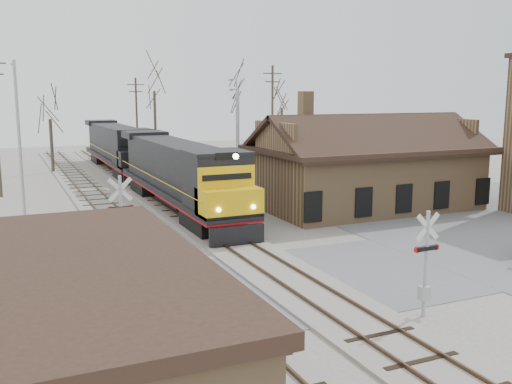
% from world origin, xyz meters
% --- Properties ---
extents(ground, '(140.00, 140.00, 0.00)m').
position_xyz_m(ground, '(0.00, 0.00, 0.00)').
color(ground, '#A5A095').
rests_on(ground, ground).
extents(road, '(60.00, 9.00, 0.03)m').
position_xyz_m(road, '(0.00, 0.00, 0.01)').
color(road, slate).
rests_on(road, ground).
extents(track_main, '(3.40, 90.00, 0.24)m').
position_xyz_m(track_main, '(0.00, 15.00, 0.07)').
color(track_main, '#A5A095').
rests_on(track_main, ground).
extents(track_siding, '(3.40, 90.00, 0.24)m').
position_xyz_m(track_siding, '(-4.50, 15.00, 0.07)').
color(track_siding, '#A5A095').
rests_on(track_siding, ground).
extents(depot, '(15.20, 9.31, 7.90)m').
position_xyz_m(depot, '(11.99, 12.00, 2.41)').
color(depot, '#9D7851').
rests_on(depot, ground).
extents(locomotive_lead, '(3.19, 21.34, 4.74)m').
position_xyz_m(locomotive_lead, '(0.00, 16.09, 2.49)').
color(locomotive_lead, black).
rests_on(locomotive_lead, ground).
extents(locomotive_trailing, '(3.19, 21.34, 4.49)m').
position_xyz_m(locomotive_trailing, '(0.00, 37.70, 2.49)').
color(locomotive_trailing, black).
rests_on(locomotive_trailing, ground).
extents(crossbuck_near, '(1.08, 0.28, 3.78)m').
position_xyz_m(crossbuck_near, '(2.50, -5.10, 1.79)').
color(crossbuck_near, '#A5A8AD').
rests_on(crossbuck_near, ground).
extents(crossbuck_far, '(1.19, 0.31, 4.19)m').
position_xyz_m(crossbuck_far, '(-6.00, 5.00, 1.96)').
color(crossbuck_far, '#A5A8AD').
rests_on(crossbuck_far, ground).
extents(streetlight_a, '(0.25, 2.04, 9.64)m').
position_xyz_m(streetlight_a, '(-9.67, 15.87, 5.36)').
color(streetlight_a, '#A5A8AD').
rests_on(streetlight_a, ground).
extents(streetlight_b, '(0.25, 2.04, 8.24)m').
position_xyz_m(streetlight_b, '(7.59, 24.38, 4.65)').
color(streetlight_b, '#A5A8AD').
rests_on(streetlight_b, ground).
extents(streetlight_c, '(0.25, 2.04, 9.28)m').
position_xyz_m(streetlight_c, '(10.71, 32.43, 5.18)').
color(streetlight_c, '#A5A8AD').
rests_on(streetlight_c, ground).
extents(utility_pole_b, '(2.00, 0.24, 9.61)m').
position_xyz_m(utility_pole_b, '(4.19, 47.46, 5.03)').
color(utility_pole_b, '#382D23').
rests_on(utility_pole_b, ground).
extents(utility_pole_c, '(2.00, 0.24, 10.51)m').
position_xyz_m(utility_pole_c, '(14.14, 31.30, 5.49)').
color(utility_pole_c, '#382D23').
rests_on(utility_pole_c, ground).
extents(tree_b, '(3.53, 3.53, 8.66)m').
position_xyz_m(tree_b, '(-6.09, 39.58, 6.15)').
color(tree_b, '#382D23').
rests_on(tree_b, ground).
extents(tree_c, '(5.38, 5.38, 13.19)m').
position_xyz_m(tree_c, '(5.98, 45.88, 9.40)').
color(tree_c, '#382D23').
rests_on(tree_c, ground).
extents(tree_d, '(4.91, 4.91, 12.03)m').
position_xyz_m(tree_d, '(14.65, 41.64, 8.57)').
color(tree_d, '#382D23').
rests_on(tree_d, ground).
extents(tree_e, '(4.10, 4.10, 10.04)m').
position_xyz_m(tree_e, '(19.08, 39.04, 7.15)').
color(tree_e, '#382D23').
rests_on(tree_e, ground).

